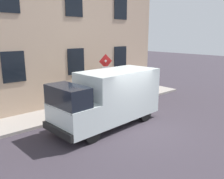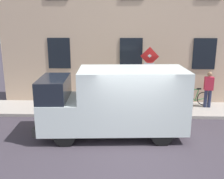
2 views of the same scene
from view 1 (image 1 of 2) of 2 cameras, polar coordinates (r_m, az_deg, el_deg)
ground_plane at (r=10.66m, az=5.76°, el=-9.27°), size 80.00×80.00×0.00m
sidewalk_slab at (r=13.31m, az=-6.18°, el=-4.29°), size 2.05×14.87×0.14m
building_facade at (r=13.84m, az=-9.98°, el=13.01°), size 0.75×12.87×8.10m
sign_post_stacked at (r=12.65m, az=-1.59°, el=3.56°), size 0.20×0.55×2.83m
delivery_van at (r=10.49m, az=-0.74°, el=-1.87°), size 2.29×5.43×2.50m
bicycle_green at (r=15.40m, az=1.94°, el=-0.09°), size 0.47×1.72×0.89m
bicycle_purple at (r=14.73m, az=-0.97°, el=-0.70°), size 0.46×1.71×0.89m
bicycle_orange at (r=14.11m, az=-4.15°, el=-1.37°), size 0.46×1.72×0.89m
bicycle_blue at (r=13.53m, az=-7.62°, el=-2.10°), size 0.46×1.71×0.89m
pedestrian at (r=15.54m, az=4.20°, el=2.12°), size 0.29×0.42×1.72m
litter_bin at (r=12.55m, az=-5.04°, el=-2.89°), size 0.44×0.44×0.90m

